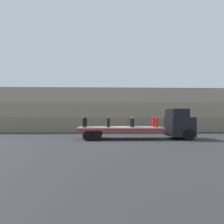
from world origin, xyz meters
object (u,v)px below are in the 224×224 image
object	(u,v)px
fire_hydrant_black_far_2	(131,122)
truck_cab	(180,124)
fire_hydrant_black_far_0	(86,122)
fire_hydrant_black_far_1	(108,122)
fire_hydrant_red_far_3	(153,122)
fire_hydrant_black_near_0	(84,123)
fire_hydrant_black_near_2	(133,122)
fire_hydrant_red_near_3	(156,122)
flatbed_trailer	(113,129)
fire_hydrant_black_near_1	(108,123)

from	to	relation	value
fire_hydrant_black_far_2	truck_cab	bearing A→B (deg)	-6.40
truck_cab	fire_hydrant_black_far_0	xyz separation A→B (m)	(-9.27, 0.53, 0.15)
fire_hydrant_black_far_0	fire_hydrant_black_far_1	bearing A→B (deg)	0.00
fire_hydrant_red_far_3	fire_hydrant_black_near_0	bearing A→B (deg)	-171.20
fire_hydrant_black_far_0	fire_hydrant_black_near_0	bearing A→B (deg)	-90.00
fire_hydrant_black_far_0	fire_hydrant_black_near_2	world-z (taller)	same
fire_hydrant_black_far_0	fire_hydrant_red_near_3	xyz separation A→B (m)	(6.83, -1.06, 0.00)
flatbed_trailer	fire_hydrant_black_far_1	distance (m)	0.97
fire_hydrant_black_near_1	fire_hydrant_red_far_3	size ratio (longest dim) A/B	1.00
fire_hydrant_black_near_0	fire_hydrant_red_near_3	xyz separation A→B (m)	(6.83, 0.00, 0.00)
truck_cab	fire_hydrant_red_far_3	xyz separation A→B (m)	(-2.44, 0.53, 0.15)
fire_hydrant_black_far_0	fire_hydrant_black_far_1	distance (m)	2.28
fire_hydrant_black_near_2	fire_hydrant_red_far_3	size ratio (longest dim) A/B	1.00
flatbed_trailer	fire_hydrant_black_far_2	distance (m)	2.06
fire_hydrant_black_far_1	fire_hydrant_red_near_3	size ratio (longest dim) A/B	1.00
fire_hydrant_black_near_2	flatbed_trailer	bearing A→B (deg)	164.13
truck_cab	fire_hydrant_black_near_2	distance (m)	4.75
truck_cab	fire_hydrant_black_near_1	bearing A→B (deg)	-175.68
truck_cab	fire_hydrant_black_near_1	distance (m)	7.02
flatbed_trailer	fire_hydrant_black_near_1	xyz separation A→B (m)	(-0.42, -0.53, 0.70)
truck_cab	fire_hydrant_black_near_2	size ratio (longest dim) A/B	3.20
fire_hydrant_black_near_0	fire_hydrant_black_near_1	world-z (taller)	same
truck_cab	fire_hydrant_black_far_1	xyz separation A→B (m)	(-6.99, 0.53, 0.15)
fire_hydrant_black_near_0	fire_hydrant_black_near_2	world-z (taller)	same
fire_hydrant_red_near_3	fire_hydrant_black_near_0	bearing A→B (deg)	180.00
truck_cab	fire_hydrant_black_near_1	xyz separation A→B (m)	(-6.99, -0.53, 0.15)
fire_hydrant_black_far_1	fire_hydrant_black_near_2	bearing A→B (deg)	-24.92
truck_cab	fire_hydrant_black_near_2	bearing A→B (deg)	-173.60
fire_hydrant_black_near_1	fire_hydrant_black_far_2	size ratio (longest dim) A/B	1.00
fire_hydrant_black_near_1	fire_hydrant_red_near_3	world-z (taller)	same
fire_hydrant_black_far_0	fire_hydrant_red_near_3	distance (m)	6.91
fire_hydrant_black_far_1	fire_hydrant_black_near_2	size ratio (longest dim) A/B	1.00
fire_hydrant_black_far_0	fire_hydrant_red_far_3	bearing A→B (deg)	0.00
fire_hydrant_black_far_1	fire_hydrant_red_far_3	xyz separation A→B (m)	(4.55, 0.00, 0.00)
fire_hydrant_black_far_2	fire_hydrant_red_far_3	bearing A→B (deg)	0.00
truck_cab	fire_hydrant_black_far_1	size ratio (longest dim) A/B	3.20
truck_cab	fire_hydrant_red_near_3	bearing A→B (deg)	-167.78
fire_hydrant_black_near_0	fire_hydrant_red_near_3	size ratio (longest dim) A/B	1.00
fire_hydrant_black_near_0	fire_hydrant_red_far_3	xyz separation A→B (m)	(6.83, 1.06, 0.00)
fire_hydrant_black_near_2	fire_hydrant_black_far_2	distance (m)	1.06
fire_hydrant_black_far_1	fire_hydrant_red_near_3	bearing A→B (deg)	-13.08
fire_hydrant_black_far_0	fire_hydrant_red_far_3	size ratio (longest dim) A/B	1.00
fire_hydrant_black_near_1	fire_hydrant_red_near_3	xyz separation A→B (m)	(4.55, 0.00, 0.00)
fire_hydrant_red_near_3	fire_hydrant_black_far_0	bearing A→B (deg)	171.20
flatbed_trailer	fire_hydrant_red_near_3	bearing A→B (deg)	-7.28
fire_hydrant_black_near_1	fire_hydrant_black_far_1	distance (m)	1.06
flatbed_trailer	fire_hydrant_black_far_1	size ratio (longest dim) A/B	8.83
flatbed_trailer	fire_hydrant_black_near_0	world-z (taller)	fire_hydrant_black_near_0
fire_hydrant_black_near_2	fire_hydrant_red_near_3	size ratio (longest dim) A/B	1.00
fire_hydrant_black_far_1	fire_hydrant_black_near_2	distance (m)	2.51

